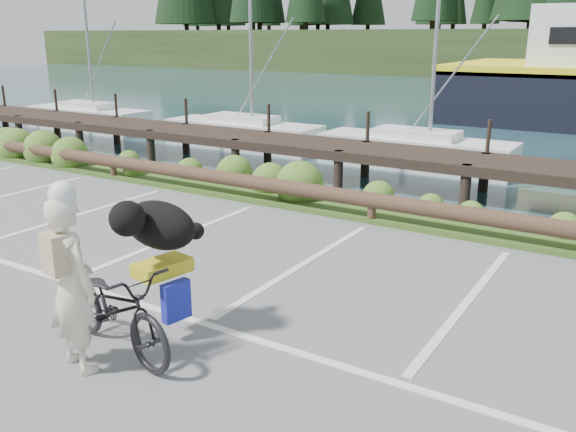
# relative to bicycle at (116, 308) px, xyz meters

# --- Properties ---
(ground) EXTENTS (72.00, 72.00, 0.00)m
(ground) POSITION_rel_bicycle_xyz_m (0.41, 1.43, -0.53)
(ground) COLOR #5D5D60
(vegetation_strip) EXTENTS (34.00, 1.60, 0.10)m
(vegetation_strip) POSITION_rel_bicycle_xyz_m (0.41, 6.73, -0.48)
(vegetation_strip) COLOR #3D5B21
(vegetation_strip) RESTS_ON ground
(log_rail) EXTENTS (32.00, 0.30, 0.60)m
(log_rail) POSITION_rel_bicycle_xyz_m (0.41, 6.03, -0.53)
(log_rail) COLOR #443021
(log_rail) RESTS_ON ground
(bicycle) EXTENTS (2.14, 1.10, 1.07)m
(bicycle) POSITION_rel_bicycle_xyz_m (0.00, 0.00, 0.00)
(bicycle) COLOR black
(bicycle) RESTS_ON ground
(cyclist) EXTENTS (0.78, 0.59, 1.92)m
(cyclist) POSITION_rel_bicycle_xyz_m (-0.10, -0.46, 0.43)
(cyclist) COLOR beige
(cyclist) RESTS_ON ground
(dog) EXTENTS (0.67, 1.07, 0.57)m
(dog) POSITION_rel_bicycle_xyz_m (0.13, 0.64, 0.82)
(dog) COLOR black
(dog) RESTS_ON bicycle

